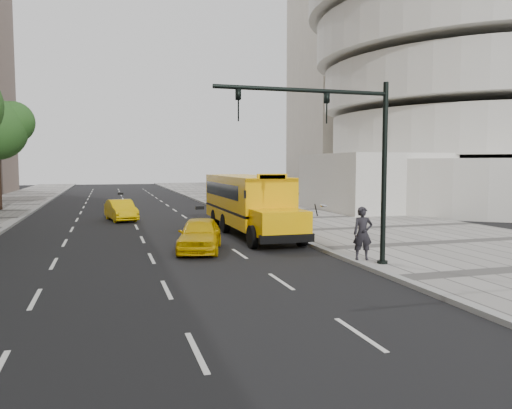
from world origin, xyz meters
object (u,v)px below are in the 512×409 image
object	(u,v)px
school_bus	(247,199)
pedestrian	(363,233)
taxi_far	(121,210)
traffic_signal	(348,150)
taxi_near	(200,234)

from	to	relation	value
school_bus	pedestrian	size ratio (longest dim) A/B	5.99
taxi_far	traffic_signal	distance (m)	19.45
taxi_near	traffic_signal	distance (m)	7.41
pedestrian	traffic_signal	xyz separation A→B (m)	(-1.07, -0.81, 2.98)
taxi_far	school_bus	bearing A→B (deg)	-61.93
taxi_far	pedestrian	distance (m)	18.82
pedestrian	school_bus	bearing A→B (deg)	116.15
taxi_near	traffic_signal	world-z (taller)	traffic_signal
taxi_far	taxi_near	bearing A→B (deg)	-88.02
traffic_signal	school_bus	bearing A→B (deg)	93.94
taxi_near	traffic_signal	bearing A→B (deg)	-36.26
school_bus	pedestrian	bearing A→B (deg)	-79.20
pedestrian	traffic_signal	distance (m)	3.26
school_bus	taxi_far	world-z (taller)	school_bus
school_bus	taxi_far	bearing A→B (deg)	128.67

